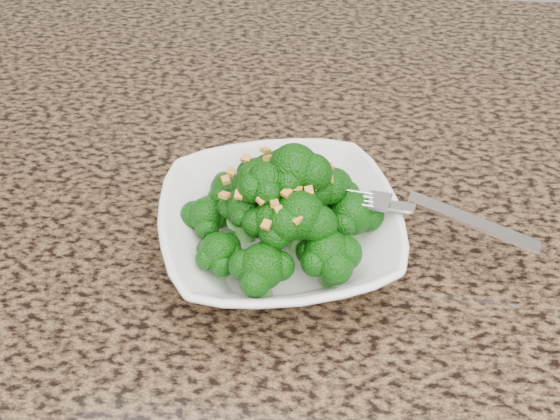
# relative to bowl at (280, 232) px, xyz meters

# --- Properties ---
(granite_counter) EXTENTS (1.64, 1.04, 0.03)m
(granite_counter) POSITION_rel_bowl_xyz_m (0.07, 0.00, -0.04)
(granite_counter) COLOR brown
(granite_counter) RESTS_ON cabinet
(bowl) EXTENTS (0.25, 0.25, 0.05)m
(bowl) POSITION_rel_bowl_xyz_m (0.00, 0.00, 0.00)
(bowl) COLOR white
(bowl) RESTS_ON granite_counter
(broccoli_pile) EXTENTS (0.18, 0.18, 0.07)m
(broccoli_pile) POSITION_rel_bowl_xyz_m (0.00, 0.00, 0.06)
(broccoli_pile) COLOR #0D4D08
(broccoli_pile) RESTS_ON bowl
(garlic_topping) EXTENTS (0.11, 0.11, 0.01)m
(garlic_topping) POSITION_rel_bowl_xyz_m (0.00, 0.00, 0.10)
(garlic_topping) COLOR gold
(garlic_topping) RESTS_ON broccoli_pile
(fork) EXTENTS (0.19, 0.07, 0.01)m
(fork) POSITION_rel_bowl_xyz_m (0.10, 0.01, 0.03)
(fork) COLOR silver
(fork) RESTS_ON bowl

